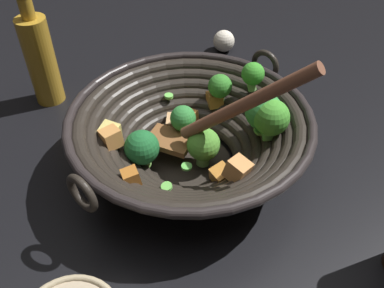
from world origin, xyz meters
name	(u,v)px	position (x,y,z in m)	size (l,w,h in m)	color
ground_plane	(190,165)	(0.00, 0.00, 0.00)	(4.00, 4.00, 0.00)	black
wok	(192,133)	(0.00, 0.00, 0.07)	(0.36, 0.36, 0.23)	black
cooking_oil_bottle	(40,58)	(-0.25, -0.21, 0.09)	(0.05, 0.05, 0.22)	#AD7F23
garlic_bulb	(224,41)	(-0.33, 0.17, 0.02)	(0.05, 0.05, 0.05)	silver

